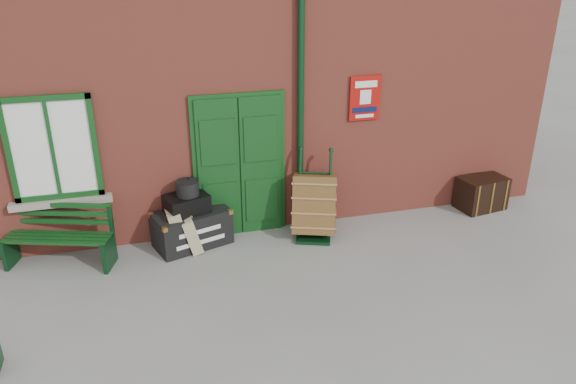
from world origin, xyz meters
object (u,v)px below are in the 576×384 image
object	(u,v)px
porter_trolley	(314,205)
dark_trunk	(481,193)
bench	(59,234)
houdini_trunk	(192,228)

from	to	relation	value
porter_trolley	dark_trunk	xyz separation A→B (m)	(3.10, 0.19, -0.24)
bench	porter_trolley	world-z (taller)	porter_trolley
bench	houdini_trunk	world-z (taller)	bench
bench	porter_trolley	distance (m)	3.75
bench	dark_trunk	xyz separation A→B (m)	(6.85, 0.06, -0.18)
bench	houdini_trunk	size ratio (longest dim) A/B	1.40
bench	houdini_trunk	distance (m)	1.87
bench	porter_trolley	xyz separation A→B (m)	(3.75, -0.13, 0.06)
houdini_trunk	porter_trolley	world-z (taller)	porter_trolley
dark_trunk	porter_trolley	bearing A→B (deg)	174.20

